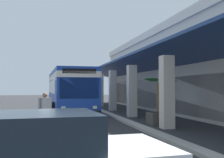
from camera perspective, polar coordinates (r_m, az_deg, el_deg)
name	(u,v)px	position (r m, az deg, el deg)	size (l,w,h in m)	color
ground	(165,113)	(21.43, 11.03, -6.84)	(120.00, 120.00, 0.00)	#2D2D30
curb_strip	(105,113)	(20.23, -1.37, -6.99)	(38.39, 0.50, 0.12)	#9E998E
plaza_building	(221,70)	(24.12, 21.60, 1.75)	(32.29, 14.54, 6.67)	beige
transit_bus	(69,88)	(21.19, -8.93, -1.89)	(11.28, 3.04, 3.34)	#193D9E
pedestrian	(45,109)	(12.66, -13.76, -6.03)	(0.49, 0.57, 1.65)	navy
potted_palm	(158,114)	(14.28, 9.58, -7.16)	(1.86, 1.75, 2.39)	#4C4742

